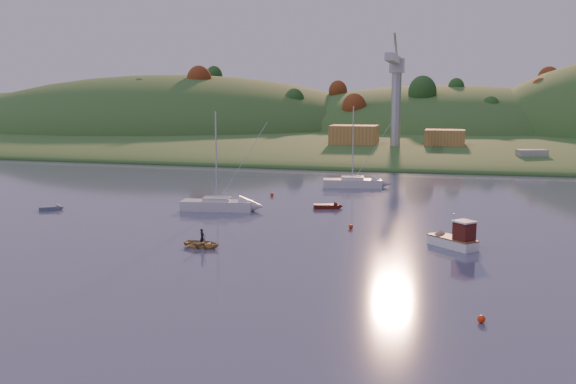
% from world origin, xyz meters
% --- Properties ---
extents(ground, '(500.00, 500.00, 0.00)m').
position_xyz_m(ground, '(0.00, 0.00, 0.00)').
color(ground, '#3D4264').
rests_on(ground, ground).
extents(far_shore, '(620.00, 220.00, 1.50)m').
position_xyz_m(far_shore, '(0.00, 230.00, 0.00)').
color(far_shore, '#2C5321').
rests_on(far_shore, ground).
extents(shore_slope, '(640.00, 150.00, 7.00)m').
position_xyz_m(shore_slope, '(0.00, 165.00, 0.00)').
color(shore_slope, '#2C5321').
rests_on(shore_slope, ground).
extents(hill_left_far, '(120.00, 100.00, 32.00)m').
position_xyz_m(hill_left_far, '(-160.00, 215.00, 0.00)').
color(hill_left_far, '#2C5321').
rests_on(hill_left_far, ground).
extents(hill_left, '(170.00, 140.00, 44.00)m').
position_xyz_m(hill_left, '(-90.00, 200.00, 0.00)').
color(hill_left, '#2C5321').
rests_on(hill_left, ground).
extents(hill_center, '(140.00, 120.00, 36.00)m').
position_xyz_m(hill_center, '(10.00, 210.00, 0.00)').
color(hill_center, '#2C5321').
rests_on(hill_center, ground).
extents(hillside_trees, '(280.00, 50.00, 32.00)m').
position_xyz_m(hillside_trees, '(0.00, 185.00, 0.00)').
color(hillside_trees, '#1B4C1D').
rests_on(hillside_trees, ground).
extents(wharf, '(42.00, 16.00, 2.40)m').
position_xyz_m(wharf, '(5.00, 122.00, 1.20)').
color(wharf, slate).
rests_on(wharf, ground).
extents(shed_west, '(11.00, 8.00, 4.80)m').
position_xyz_m(shed_west, '(-8.00, 123.00, 4.80)').
color(shed_west, olive).
rests_on(shed_west, wharf).
extents(shed_east, '(9.00, 7.00, 4.00)m').
position_xyz_m(shed_east, '(13.00, 124.00, 4.40)').
color(shed_east, olive).
rests_on(shed_east, wharf).
extents(dock_crane, '(3.20, 28.00, 20.30)m').
position_xyz_m(dock_crane, '(2.00, 118.39, 17.17)').
color(dock_crane, '#B7B7BC').
rests_on(dock_crane, wharf).
extents(fishing_boat, '(5.43, 5.22, 3.67)m').
position_xyz_m(fishing_boat, '(15.24, 32.17, 0.81)').
color(fishing_boat, white).
rests_on(fishing_boat, ground).
extents(sailboat_near, '(9.12, 3.88, 12.26)m').
position_xyz_m(sailboat_near, '(-12.98, 44.83, 0.78)').
color(sailboat_near, silver).
rests_on(sailboat_near, ground).
extents(sailboat_far, '(9.39, 4.24, 12.57)m').
position_xyz_m(sailboat_far, '(0.10, 69.46, 0.80)').
color(sailboat_far, silver).
rests_on(sailboat_far, ground).
extents(canoe, '(3.90, 3.03, 0.74)m').
position_xyz_m(canoe, '(-7.22, 25.86, 0.37)').
color(canoe, '#A08C58').
rests_on(canoe, ground).
extents(paddler, '(0.44, 0.61, 1.54)m').
position_xyz_m(paddler, '(-7.22, 25.86, 0.77)').
color(paddler, black).
rests_on(paddler, ground).
extents(red_tender, '(3.93, 2.15, 1.27)m').
position_xyz_m(red_tender, '(0.60, 49.76, 0.26)').
color(red_tender, '#51120B').
rests_on(red_tender, ground).
extents(grey_dinghy, '(3.12, 2.44, 1.11)m').
position_xyz_m(grey_dinghy, '(-32.73, 40.02, 0.23)').
color(grey_dinghy, slate).
rests_on(grey_dinghy, ground).
extents(work_vessel, '(14.16, 8.43, 3.43)m').
position_xyz_m(work_vessel, '(30.41, 108.00, 1.22)').
color(work_vessel, slate).
rests_on(work_vessel, ground).
extents(buoy_0, '(0.50, 0.50, 0.50)m').
position_xyz_m(buoy_0, '(17.41, 11.39, 0.25)').
color(buoy_0, red).
rests_on(buoy_0, ground).
extents(buoy_1, '(0.50, 0.50, 0.50)m').
position_xyz_m(buoy_1, '(4.91, 37.87, 0.25)').
color(buoy_1, red).
rests_on(buoy_1, ground).
extents(buoy_2, '(0.50, 0.50, 0.50)m').
position_xyz_m(buoy_2, '(-9.50, 57.38, 0.25)').
color(buoy_2, red).
rests_on(buoy_2, ground).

